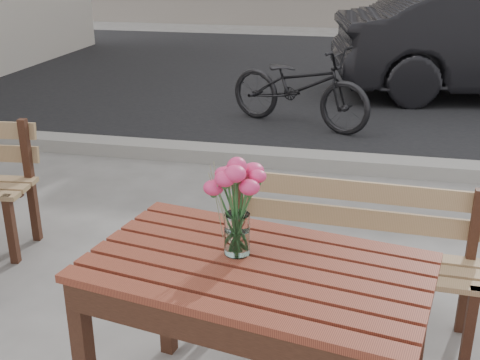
# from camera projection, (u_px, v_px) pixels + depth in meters

# --- Properties ---
(street) EXTENTS (30.00, 8.12, 0.12)m
(street) POSITION_uv_depth(u_px,v_px,m) (347.00, 106.00, 7.01)
(street) COLOR black
(street) RESTS_ON ground
(main_table) EXTENTS (1.31, 0.91, 0.74)m
(main_table) POSITION_uv_depth(u_px,v_px,m) (255.00, 293.00, 2.16)
(main_table) COLOR #5D2418
(main_table) RESTS_ON ground
(main_bench) EXTENTS (1.26, 0.43, 0.77)m
(main_bench) POSITION_uv_depth(u_px,v_px,m) (348.00, 238.00, 2.89)
(main_bench) COLOR #96784D
(main_bench) RESTS_ON ground
(main_vase) EXTENTS (0.20, 0.20, 0.37)m
(main_vase) POSITION_uv_depth(u_px,v_px,m) (237.00, 195.00, 2.10)
(main_vase) COLOR white
(main_vase) RESTS_ON main_table
(bicycle) EXTENTS (1.71, 1.15, 0.85)m
(bicycle) POSITION_uv_depth(u_px,v_px,m) (299.00, 86.00, 6.21)
(bicycle) COLOR black
(bicycle) RESTS_ON ground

